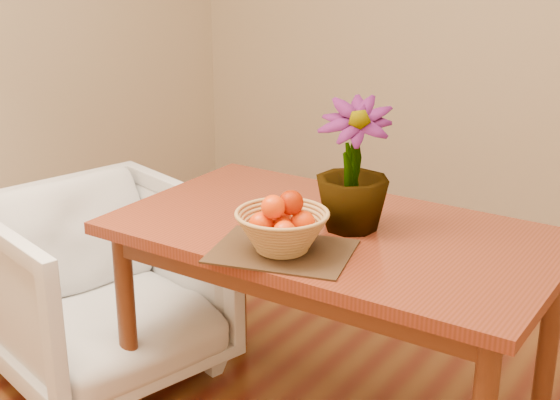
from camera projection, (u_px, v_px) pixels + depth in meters
The scene contains 6 objects.
table at pixel (334, 253), 2.49m from camera, with size 1.40×0.80×0.75m.
placemat at pixel (282, 251), 2.27m from camera, with size 0.40×0.30×0.01m, color #382214.
wicker_basket at pixel (282, 233), 2.25m from camera, with size 0.28×0.28×0.11m.
orange_pile at pixel (284, 216), 2.24m from camera, with size 0.17×0.16×0.13m.
potted_plant at pixel (353, 165), 2.39m from camera, with size 0.23×0.23×0.41m, color #164714.
armchair at pixel (102, 278), 2.93m from camera, with size 0.78×0.73×0.80m, color gray.
Camera 1 is at (1.11, -1.71, 1.64)m, focal length 50.00 mm.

